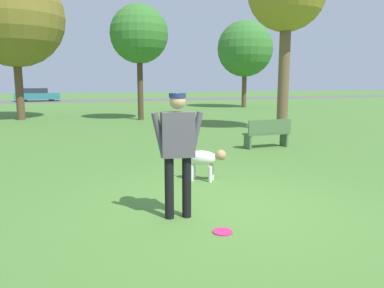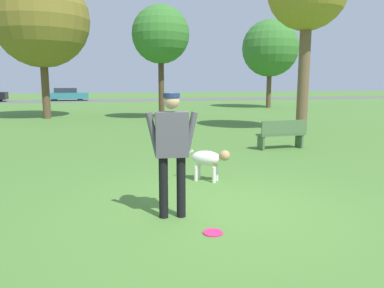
{
  "view_description": "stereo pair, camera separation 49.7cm",
  "coord_description": "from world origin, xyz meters",
  "px_view_note": "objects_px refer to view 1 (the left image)",
  "views": [
    {
      "loc": [
        -2.25,
        -5.0,
        1.93
      ],
      "look_at": [
        -0.21,
        0.8,
        0.9
      ],
      "focal_mm": 35.0,
      "sensor_mm": 36.0,
      "label": 1
    },
    {
      "loc": [
        -1.78,
        -5.15,
        1.93
      ],
      "look_at": [
        -0.21,
        0.8,
        0.9
      ],
      "focal_mm": 35.0,
      "sensor_mm": 36.0,
      "label": 2
    }
  ],
  "objects_px": {
    "tree_far_left": "(14,17)",
    "park_bench": "(268,133)",
    "tree_mid_center": "(139,35)",
    "parked_car_teal": "(37,95)",
    "tree_far_right": "(245,49)",
    "person": "(178,144)",
    "dog": "(205,159)",
    "frisbee": "(223,232)"
  },
  "relations": [
    {
      "from": "tree_far_left",
      "to": "park_bench",
      "type": "relative_size",
      "value": 5.26
    },
    {
      "from": "tree_mid_center",
      "to": "park_bench",
      "type": "height_order",
      "value": "tree_mid_center"
    },
    {
      "from": "parked_car_teal",
      "to": "tree_far_right",
      "type": "bearing_deg",
      "value": -44.12
    },
    {
      "from": "person",
      "to": "tree_mid_center",
      "type": "xyz_separation_m",
      "value": [
        2.32,
        13.86,
        3.13
      ]
    },
    {
      "from": "person",
      "to": "dog",
      "type": "xyz_separation_m",
      "value": [
        1.09,
        1.76,
        -0.63
      ]
    },
    {
      "from": "parked_car_teal",
      "to": "person",
      "type": "bearing_deg",
      "value": -84.55
    },
    {
      "from": "frisbee",
      "to": "tree_mid_center",
      "type": "distance_m",
      "value": 15.28
    },
    {
      "from": "dog",
      "to": "park_bench",
      "type": "distance_m",
      "value": 4.18
    },
    {
      "from": "person",
      "to": "tree_far_left",
      "type": "relative_size",
      "value": 0.24
    },
    {
      "from": "dog",
      "to": "tree_mid_center",
      "type": "height_order",
      "value": "tree_mid_center"
    },
    {
      "from": "person",
      "to": "tree_mid_center",
      "type": "bearing_deg",
      "value": 87.56
    },
    {
      "from": "frisbee",
      "to": "park_bench",
      "type": "relative_size",
      "value": 0.18
    },
    {
      "from": "person",
      "to": "frisbee",
      "type": "xyz_separation_m",
      "value": [
        0.38,
        -0.71,
        -1.06
      ]
    },
    {
      "from": "park_bench",
      "to": "tree_mid_center",
      "type": "bearing_deg",
      "value": -80.18
    },
    {
      "from": "frisbee",
      "to": "dog",
      "type": "bearing_deg",
      "value": 73.94
    },
    {
      "from": "parked_car_teal",
      "to": "park_bench",
      "type": "height_order",
      "value": "parked_car_teal"
    },
    {
      "from": "tree_far_right",
      "to": "park_bench",
      "type": "height_order",
      "value": "tree_far_right"
    },
    {
      "from": "person",
      "to": "park_bench",
      "type": "distance_m",
      "value": 6.23
    },
    {
      "from": "tree_far_right",
      "to": "parked_car_teal",
      "type": "height_order",
      "value": "tree_far_right"
    },
    {
      "from": "tree_far_left",
      "to": "park_bench",
      "type": "height_order",
      "value": "tree_far_left"
    },
    {
      "from": "person",
      "to": "park_bench",
      "type": "height_order",
      "value": "person"
    },
    {
      "from": "frisbee",
      "to": "parked_car_teal",
      "type": "height_order",
      "value": "parked_car_teal"
    },
    {
      "from": "person",
      "to": "tree_far_right",
      "type": "bearing_deg",
      "value": 67.66
    },
    {
      "from": "person",
      "to": "parked_car_teal",
      "type": "bearing_deg",
      "value": 102.96
    },
    {
      "from": "frisbee",
      "to": "person",
      "type": "bearing_deg",
      "value": 118.26
    },
    {
      "from": "park_bench",
      "to": "parked_car_teal",
      "type": "bearing_deg",
      "value": -77.02
    },
    {
      "from": "dog",
      "to": "park_bench",
      "type": "relative_size",
      "value": 0.62
    },
    {
      "from": "tree_far_right",
      "to": "dog",
      "type": "bearing_deg",
      "value": -119.17
    },
    {
      "from": "person",
      "to": "tree_mid_center",
      "type": "distance_m",
      "value": 14.39
    },
    {
      "from": "tree_mid_center",
      "to": "parked_car_teal",
      "type": "xyz_separation_m",
      "value": [
        -5.9,
        20.82,
        -3.57
      ]
    },
    {
      "from": "tree_far_left",
      "to": "tree_mid_center",
      "type": "relative_size",
      "value": 1.31
    },
    {
      "from": "dog",
      "to": "tree_far_left",
      "type": "distance_m",
      "value": 15.49
    },
    {
      "from": "dog",
      "to": "person",
      "type": "bearing_deg",
      "value": -84.96
    },
    {
      "from": "person",
      "to": "dog",
      "type": "distance_m",
      "value": 2.17
    },
    {
      "from": "tree_mid_center",
      "to": "park_bench",
      "type": "bearing_deg",
      "value": -78.72
    },
    {
      "from": "person",
      "to": "frisbee",
      "type": "distance_m",
      "value": 1.33
    },
    {
      "from": "person",
      "to": "tree_far_left",
      "type": "xyz_separation_m",
      "value": [
        -3.42,
        15.86,
        3.93
      ]
    },
    {
      "from": "parked_car_teal",
      "to": "tree_mid_center",
      "type": "bearing_deg",
      "value": -74.62
    },
    {
      "from": "person",
      "to": "frisbee",
      "type": "bearing_deg",
      "value": -54.68
    },
    {
      "from": "dog",
      "to": "tree_mid_center",
      "type": "relative_size",
      "value": 0.15
    },
    {
      "from": "tree_mid_center",
      "to": "parked_car_teal",
      "type": "distance_m",
      "value": 21.94
    },
    {
      "from": "parked_car_teal",
      "to": "park_bench",
      "type": "relative_size",
      "value": 2.92
    }
  ]
}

